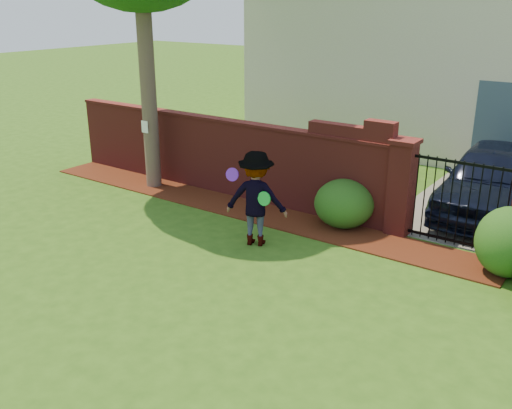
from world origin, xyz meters
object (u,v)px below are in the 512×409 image
Objects in this scene: frisbee_purple at (232,174)px; man at (255,199)px; car at (489,182)px; frisbee_green at (264,199)px.

man is at bearing 21.23° from frisbee_purple.
frisbee_green is at bearing -126.59° from car.
frisbee_purple is at bearing -176.15° from frisbee_green.
frisbee_purple is 0.75m from frisbee_green.
car is at bearing 49.84° from frisbee_purple.
man reaches higher than frisbee_purple.
frisbee_purple is (-3.49, -4.14, 0.58)m from car.
car is at bearing 55.42° from frisbee_green.
car is 5.44m from frisbee_purple.
frisbee_purple reaches higher than frisbee_green.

